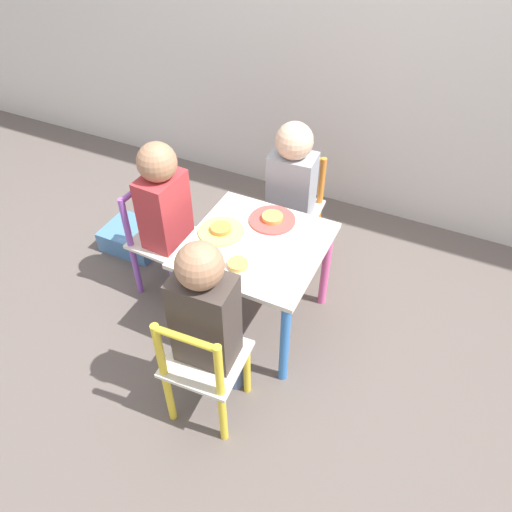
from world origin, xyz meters
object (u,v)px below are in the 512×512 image
(chair_purple, at_px, (162,241))
(plate_back, at_px, (272,219))
(storage_bin, at_px, (134,237))
(plate_left, at_px, (221,231))
(child_front, at_px, (208,317))
(child_left, at_px, (168,210))
(kids_table, at_px, (256,257))
(chair_orange, at_px, (293,212))
(chair_yellow, at_px, (204,367))
(child_back, at_px, (291,186))
(plate_front, at_px, (238,266))

(chair_purple, distance_m, plate_back, 0.53)
(storage_bin, bearing_deg, plate_left, -16.07)
(child_front, height_order, storage_bin, child_front)
(child_left, bearing_deg, kids_table, -90.00)
(chair_orange, relative_size, chair_yellow, 1.00)
(child_back, distance_m, child_front, 0.84)
(plate_back, xyz_separation_m, storage_bin, (-0.78, 0.03, -0.40))
(plate_back, bearing_deg, child_back, 96.29)
(chair_orange, xyz_separation_m, child_left, (-0.38, -0.46, 0.19))
(chair_orange, distance_m, plate_left, 0.53)
(chair_orange, xyz_separation_m, chair_purple, (-0.44, -0.45, 0.00))
(chair_purple, relative_size, plate_back, 2.79)
(child_front, xyz_separation_m, plate_left, (-0.18, 0.42, -0.01))
(chair_yellow, height_order, plate_front, chair_yellow)
(chair_orange, distance_m, plate_front, 0.66)
(chair_purple, xyz_separation_m, plate_left, (0.32, -0.02, 0.19))
(child_back, bearing_deg, child_front, -90.31)
(chair_purple, xyz_separation_m, child_back, (0.45, 0.39, 0.19))
(chair_orange, bearing_deg, plate_left, -108.15)
(chair_orange, bearing_deg, child_back, -90.00)
(chair_yellow, xyz_separation_m, plate_front, (-0.03, 0.32, 0.19))
(plate_front, bearing_deg, child_left, 157.28)
(kids_table, relative_size, storage_bin, 1.80)
(kids_table, bearing_deg, plate_front, -90.00)
(plate_left, relative_size, storage_bin, 0.63)
(plate_back, relative_size, storage_bin, 0.66)
(child_left, relative_size, plate_back, 4.01)
(plate_front, xyz_separation_m, plate_left, (-0.15, 0.15, -0.00))
(chair_purple, height_order, child_left, child_left)
(chair_purple, relative_size, plate_front, 3.17)
(child_left, distance_m, plate_front, 0.45)
(child_front, distance_m, plate_left, 0.45)
(chair_purple, bearing_deg, plate_left, -91.36)
(child_back, bearing_deg, child_left, -138.46)
(chair_orange, relative_size, storage_bin, 1.84)
(child_left, distance_m, storage_bin, 0.57)
(chair_yellow, xyz_separation_m, plate_left, (-0.18, 0.48, 0.19))
(child_left, height_order, storage_bin, child_left)
(kids_table, xyz_separation_m, child_front, (0.02, -0.42, 0.09))
(plate_front, bearing_deg, storage_bin, 156.85)
(kids_table, height_order, chair_purple, chair_purple)
(chair_purple, relative_size, plate_left, 2.93)
(child_back, height_order, plate_left, child_back)
(child_front, distance_m, plate_back, 0.57)
(chair_orange, bearing_deg, child_left, -134.05)
(chair_orange, relative_size, plate_left, 2.93)
(child_left, bearing_deg, child_back, -41.60)
(chair_orange, xyz_separation_m, plate_left, (-0.12, -0.48, 0.19))
(storage_bin, bearing_deg, child_left, -23.63)
(kids_table, xyz_separation_m, storage_bin, (-0.78, 0.18, -0.32))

